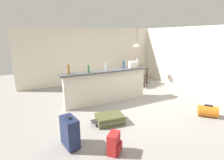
% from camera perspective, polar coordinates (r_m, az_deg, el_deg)
% --- Properties ---
extents(ground_plane, '(13.00, 13.00, 0.05)m').
position_cam_1_polar(ground_plane, '(5.60, 5.04, -8.26)').
color(ground_plane, gray).
extents(wall_back, '(6.60, 0.10, 2.50)m').
position_cam_1_polar(wall_back, '(7.96, -6.38, 8.22)').
color(wall_back, silver).
rests_on(wall_back, ground_plane).
extents(wall_right, '(0.10, 6.00, 2.50)m').
position_cam_1_polar(wall_right, '(7.48, 24.50, 6.53)').
color(wall_right, silver).
rests_on(wall_right, ground_plane).
extents(partition_half_wall, '(2.80, 0.20, 1.04)m').
position_cam_1_polar(partition_half_wall, '(5.55, -1.77, -2.45)').
color(partition_half_wall, silver).
rests_on(partition_half_wall, ground_plane).
extents(bar_countertop, '(2.96, 0.40, 0.05)m').
position_cam_1_polar(bar_countertop, '(5.41, -1.81, 3.05)').
color(bar_countertop, '#4C4C51').
rests_on(bar_countertop, partition_half_wall).
extents(bottle_amber, '(0.06, 0.06, 0.28)m').
position_cam_1_polar(bottle_amber, '(4.96, -14.46, 3.45)').
color(bottle_amber, '#9E661E').
rests_on(bottle_amber, bar_countertop).
extents(bottle_green, '(0.06, 0.06, 0.23)m').
position_cam_1_polar(bottle_green, '(5.09, -7.93, 3.73)').
color(bottle_green, '#2D6B38').
rests_on(bottle_green, bar_countertop).
extents(bottle_clear, '(0.06, 0.06, 0.24)m').
position_cam_1_polar(bottle_clear, '(5.35, -2.09, 4.48)').
color(bottle_clear, silver).
rests_on(bottle_clear, bar_countertop).
extents(bottle_blue, '(0.06, 0.06, 0.26)m').
position_cam_1_polar(bottle_blue, '(5.67, 3.97, 5.19)').
color(bottle_blue, '#284C89').
rests_on(bottle_blue, bar_countertop).
extents(bottle_white, '(0.07, 0.07, 0.28)m').
position_cam_1_polar(bottle_white, '(6.05, 8.57, 5.77)').
color(bottle_white, silver).
rests_on(bottle_white, bar_countertop).
extents(grocery_bag, '(0.26, 0.18, 0.22)m').
position_cam_1_polar(grocery_bag, '(5.83, 7.00, 5.18)').
color(grocery_bag, silver).
rests_on(grocery_bag, bar_countertop).
extents(dining_table, '(1.10, 0.80, 0.74)m').
position_cam_1_polar(dining_table, '(7.74, 7.45, 3.46)').
color(dining_table, '#332319').
rests_on(dining_table, ground_plane).
extents(dining_chair_near_partition, '(0.44, 0.44, 0.93)m').
position_cam_1_polar(dining_chair_near_partition, '(7.30, 9.02, 1.65)').
color(dining_chair_near_partition, '#4C331E').
rests_on(dining_chair_near_partition, ground_plane).
extents(pendant_lamp, '(0.34, 0.34, 0.85)m').
position_cam_1_polar(pendant_lamp, '(7.62, 8.35, 11.74)').
color(pendant_lamp, black).
extents(suitcase_flat_olive, '(0.86, 0.58, 0.22)m').
position_cam_1_polar(suitcase_flat_olive, '(4.42, -0.82, -13.01)').
color(suitcase_flat_olive, '#51562D').
rests_on(suitcase_flat_olive, ground_plane).
extents(suitcase_upright_navy, '(0.32, 0.48, 0.67)m').
position_cam_1_polar(suitcase_upright_navy, '(3.58, -14.08, -16.66)').
color(suitcase_upright_navy, '#1E284C').
rests_on(suitcase_upright_navy, ground_plane).
extents(duffel_bag_orange, '(0.55, 0.55, 0.34)m').
position_cam_1_polar(duffel_bag_orange, '(5.41, 29.65, -9.15)').
color(duffel_bag_orange, orange).
rests_on(duffel_bag_orange, ground_plane).
extents(backpack_red, '(0.34, 0.34, 0.42)m').
position_cam_1_polar(backpack_red, '(3.40, 0.71, -20.72)').
color(backpack_red, red).
rests_on(backpack_red, ground_plane).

